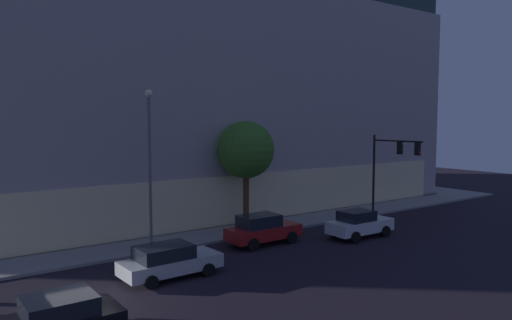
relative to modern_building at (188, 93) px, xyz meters
The scene contains 9 objects.
ground_plane 28.68m from the modern_building, 126.11° to the right, with size 120.00×120.00×0.00m, color black.
modern_building is the anchor object (origin of this frame).
traffic_light_far_corner 19.46m from the modern_building, 65.99° to the right, with size 0.45×4.20×5.93m.
street_lamp_sidewalk 18.61m from the modern_building, 124.64° to the right, with size 0.44×0.44×8.71m.
sidewalk_tree 14.99m from the modern_building, 102.91° to the right, with size 3.76×3.76×6.99m.
car_black 30.92m from the modern_building, 126.51° to the right, with size 4.55×2.27×1.51m.
car_silver 24.82m from the modern_building, 120.27° to the right, with size 4.66×2.23×1.54m.
car_red 20.36m from the modern_building, 104.76° to the right, with size 4.49×2.02×1.76m.
car_white 21.79m from the modern_building, 86.70° to the right, with size 4.32×2.01×1.69m.
Camera 1 is at (-5.19, -18.08, 7.22)m, focal length 33.94 mm.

